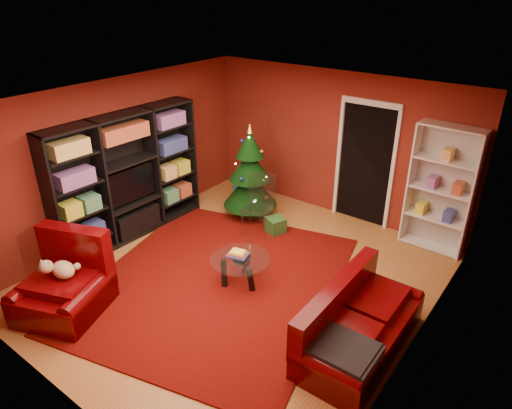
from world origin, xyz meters
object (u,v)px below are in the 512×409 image
Objects in this scene: dog at (63,270)px; sofa at (362,320)px; coffee_table at (240,271)px; gift_box_teal at (243,191)px; rug at (216,281)px; christmas_tree at (250,172)px; armchair at (61,285)px; acrylic_chair at (257,209)px; media_unit at (128,177)px; white_bookshelf at (441,190)px; gift_box_red at (268,204)px; gift_box_green at (275,225)px.

dog is 3.75m from sofa.
gift_box_teal is at bearing 127.72° from coffee_table.
rug is 2.21× the size of christmas_tree.
acrylic_chair reaches higher than armchair.
rug is 1.60m from acrylic_chair.
media_unit is 1.30× the size of white_bookshelf.
gift_box_teal is at bearing 120.81° from acrylic_chair.
coffee_table is at bearing 0.48° from media_unit.
media_unit is 2.89× the size of acrylic_chair.
acrylic_chair reaches higher than gift_box_red.
white_bookshelf reaches higher than rug.
gift_box_teal is at bearing 75.91° from media_unit.
sofa is 1.93m from coffee_table.
armchair is (-0.37, -4.05, 0.33)m from gift_box_red.
dog is at bearing -85.55° from gift_box_teal.
christmas_tree is at bearing 119.89° from acrylic_chair.
gift_box_green is 0.26× the size of armchair.
media_unit reaches higher than armchair.
gift_box_green is 0.94m from gift_box_red.
armchair is at bearing -124.38° from rug.
christmas_tree reaches higher than dog.
gift_box_green is 0.71× the size of dog.
gift_box_teal is 0.32× the size of acrylic_chair.
christmas_tree reaches higher than gift_box_teal.
gift_box_green is at bearing 22.77° from acrylic_chair.
christmas_tree is 0.85m from gift_box_red.
gift_box_teal is 4.39m from sofa.
christmas_tree is 1.00m from gift_box_teal.
gift_box_green is at bearing 52.26° from armchair.
coffee_table reaches higher than gift_box_teal.
media_unit is 2.19m from acrylic_chair.
gift_box_green is (-0.13, 1.69, 0.13)m from rug.
sofa is at bearing -31.65° from christmas_tree.
media_unit is 4.98m from white_bookshelf.
sofa is at bearing -34.84° from gift_box_green.
acrylic_chair is at bearing 103.77° from rug.
acrylic_chair is at bearing -64.94° from gift_box_red.
acrylic_chair is (0.41, -0.88, 0.37)m from gift_box_red.
christmas_tree is 3.69m from armchair.
armchair reaches higher than dog.
gift_box_red is 0.21× the size of acrylic_chair.
media_unit is 1.56× the size of christmas_tree.
media_unit reaches higher than dog.
white_bookshelf is at bearing 26.90° from gift_box_green.
christmas_tree is (-0.90, 1.98, 0.84)m from rug.
white_bookshelf is 1.11× the size of sofa.
coffee_table is 1.50m from acrylic_chair.
acrylic_chair is at bearing -149.57° from white_bookshelf.
media_unit is at bearing 94.68° from armchair.
white_bookshelf is 2.45× the size of coffee_table.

